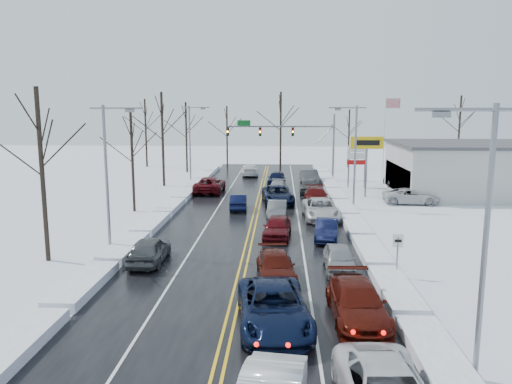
# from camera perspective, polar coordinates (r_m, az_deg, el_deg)

# --- Properties ---
(ground) EXTENTS (160.00, 160.00, 0.00)m
(ground) POSITION_cam_1_polar(r_m,az_deg,el_deg) (34.69, -0.65, -5.11)
(ground) COLOR white
(ground) RESTS_ON ground
(road_surface) EXTENTS (14.00, 84.00, 0.01)m
(road_surface) POSITION_cam_1_polar(r_m,az_deg,el_deg) (36.62, -0.45, -4.31)
(road_surface) COLOR black
(road_surface) RESTS_ON ground
(snow_bank_left) EXTENTS (1.62, 72.00, 0.49)m
(snow_bank_left) POSITION_cam_1_polar(r_m,az_deg,el_deg) (37.82, -12.06, -4.08)
(snow_bank_left) COLOR white
(snow_bank_left) RESTS_ON ground
(snow_bank_right) EXTENTS (1.62, 72.00, 0.49)m
(snow_bank_right) POSITION_cam_1_polar(r_m,az_deg,el_deg) (36.98, 11.42, -4.37)
(snow_bank_right) COLOR white
(snow_bank_right) RESTS_ON ground
(traffic_signal_mast) EXTENTS (13.28, 0.39, 8.00)m
(traffic_signal_mast) POSITION_cam_1_polar(r_m,az_deg,el_deg) (61.57, 4.17, 6.53)
(traffic_signal_mast) COLOR slate
(traffic_signal_mast) RESTS_ON ground
(tires_plus_sign) EXTENTS (3.20, 0.34, 6.00)m
(tires_plus_sign) POSITION_cam_1_polar(r_m,az_deg,el_deg) (50.33, 12.55, 5.06)
(tires_plus_sign) COLOR slate
(tires_plus_sign) RESTS_ON ground
(used_vehicles_sign) EXTENTS (2.20, 0.22, 4.65)m
(used_vehicles_sign) POSITION_cam_1_polar(r_m,az_deg,el_deg) (56.38, 11.48, 3.87)
(used_vehicles_sign) COLOR slate
(used_vehicles_sign) RESTS_ON ground
(speed_limit_sign) EXTENTS (0.55, 0.09, 2.35)m
(speed_limit_sign) POSITION_cam_1_polar(r_m,az_deg,el_deg) (27.18, 15.89, -6.13)
(speed_limit_sign) COLOR slate
(speed_limit_sign) RESTS_ON ground
(flagpole) EXTENTS (1.87, 1.20, 10.00)m
(flagpole) POSITION_cam_1_polar(r_m,az_deg,el_deg) (64.88, 14.62, 6.80)
(flagpole) COLOR silver
(flagpole) RESTS_ON ground
(dealership_building) EXTENTS (20.40, 12.40, 5.30)m
(dealership_building) POSITION_cam_1_polar(r_m,az_deg,el_deg) (56.29, 25.78, 2.40)
(dealership_building) COLOR #B3B3AE
(dealership_building) RESTS_ON ground
(streetlight_se) EXTENTS (3.20, 0.25, 9.00)m
(streetlight_se) POSITION_cam_1_polar(r_m,az_deg,el_deg) (17.06, 24.26, -3.25)
(streetlight_se) COLOR slate
(streetlight_se) RESTS_ON ground
(streetlight_ne) EXTENTS (3.20, 0.25, 9.00)m
(streetlight_ne) POSITION_cam_1_polar(r_m,az_deg,el_deg) (44.06, 11.03, 4.89)
(streetlight_ne) COLOR slate
(streetlight_ne) RESTS_ON ground
(streetlight_sw) EXTENTS (3.20, 0.25, 9.00)m
(streetlight_sw) POSITION_cam_1_polar(r_m,az_deg,el_deg) (31.44, -16.42, 2.80)
(streetlight_sw) COLOR slate
(streetlight_sw) RESTS_ON ground
(streetlight_nw) EXTENTS (3.20, 0.25, 9.00)m
(streetlight_nw) POSITION_cam_1_polar(r_m,az_deg,el_deg) (58.51, -7.38, 6.14)
(streetlight_nw) COLOR slate
(streetlight_nw) RESTS_ON ground
(tree_left_b) EXTENTS (4.00, 4.00, 10.00)m
(tree_left_b) POSITION_cam_1_polar(r_m,az_deg,el_deg) (30.70, -23.48, 5.38)
(tree_left_b) COLOR #2D231C
(tree_left_b) RESTS_ON ground
(tree_left_c) EXTENTS (3.40, 3.40, 8.50)m
(tree_left_c) POSITION_cam_1_polar(r_m,az_deg,el_deg) (43.43, -14.02, 5.55)
(tree_left_c) COLOR #2D231C
(tree_left_c) RESTS_ON ground
(tree_left_d) EXTENTS (4.20, 4.20, 10.50)m
(tree_left_d) POSITION_cam_1_polar(r_m,az_deg,el_deg) (57.06, -10.68, 8.00)
(tree_left_d) COLOR #2D231C
(tree_left_d) RESTS_ON ground
(tree_left_e) EXTENTS (3.80, 3.80, 9.50)m
(tree_left_e) POSITION_cam_1_polar(r_m,az_deg,el_deg) (68.72, -8.00, 7.76)
(tree_left_e) COLOR #2D231C
(tree_left_e) RESTS_ON ground
(tree_far_a) EXTENTS (4.00, 4.00, 10.00)m
(tree_far_a) POSITION_cam_1_polar(r_m,az_deg,el_deg) (76.18, -12.53, 8.07)
(tree_far_a) COLOR #2D231C
(tree_far_a) RESTS_ON ground
(tree_far_b) EXTENTS (3.60, 3.60, 9.00)m
(tree_far_b) POSITION_cam_1_polar(r_m,az_deg,el_deg) (74.95, -3.34, 7.72)
(tree_far_b) COLOR #2D231C
(tree_far_b) RESTS_ON ground
(tree_far_c) EXTENTS (4.40, 4.40, 11.00)m
(tree_far_c) POSITION_cam_1_polar(r_m,az_deg,el_deg) (72.48, 2.85, 8.77)
(tree_far_c) COLOR #2D231C
(tree_far_c) RESTS_ON ground
(tree_far_d) EXTENTS (3.40, 3.40, 8.50)m
(tree_far_d) POSITION_cam_1_polar(r_m,az_deg,el_deg) (74.69, 10.59, 7.30)
(tree_far_d) COLOR #2D231C
(tree_far_d) RESTS_ON ground
(tree_far_e) EXTENTS (4.20, 4.20, 10.50)m
(tree_far_e) POSITION_cam_1_polar(r_m,az_deg,el_deg) (78.87, 22.28, 7.88)
(tree_far_e) COLOR #2D231C
(tree_far_e) RESTS_ON ground
(queued_car_2) EXTENTS (3.46, 6.34, 1.69)m
(queued_car_2) POSITION_cam_1_polar(r_m,az_deg,el_deg) (21.11, 2.01, -15.17)
(queued_car_2) COLOR black
(queued_car_2) RESTS_ON ground
(queued_car_3) EXTENTS (2.37, 4.82, 1.35)m
(queued_car_3) POSITION_cam_1_polar(r_m,az_deg,el_deg) (26.49, 2.28, -9.88)
(queued_car_3) COLOR #451009
(queued_car_3) RESTS_ON ground
(queued_car_4) EXTENTS (2.13, 4.58, 1.52)m
(queued_car_4) POSITION_cam_1_polar(r_m,az_deg,el_deg) (34.38, 2.43, -5.26)
(queued_car_4) COLOR #4F0A10
(queued_car_4) RESTS_ON ground
(queued_car_5) EXTENTS (1.67, 4.37, 1.42)m
(queued_car_5) POSITION_cam_1_polar(r_m,az_deg,el_deg) (40.17, 2.42, -3.06)
(queued_car_5) COLOR #46494B
(queued_car_5) RESTS_ON ground
(queued_car_6) EXTENTS (3.31, 6.06, 1.61)m
(queued_car_6) POSITION_cam_1_polar(r_m,az_deg,el_deg) (46.55, 2.51, -1.29)
(queued_car_6) COLOR black
(queued_car_6) RESTS_ON ground
(queued_car_7) EXTENTS (2.34, 4.73, 1.32)m
(queued_car_7) POSITION_cam_1_polar(r_m,az_deg,el_deg) (51.49, 2.44, -0.22)
(queued_car_7) COLOR #96999D
(queued_car_7) RESTS_ON ground
(queued_car_8) EXTENTS (2.22, 4.75, 1.57)m
(queued_car_8) POSITION_cam_1_polar(r_m,az_deg,el_deg) (57.29, 2.35, 0.80)
(queued_car_8) COLOR black
(queued_car_8) RESTS_ON ground
(queued_car_11) EXTENTS (2.39, 5.51, 1.58)m
(queued_car_11) POSITION_cam_1_polar(r_m,az_deg,el_deg) (22.09, 11.42, -14.19)
(queued_car_11) COLOR #4B110A
(queued_car_11) RESTS_ON ground
(queued_car_12) EXTENTS (1.77, 4.19, 1.41)m
(queued_car_12) POSITION_cam_1_polar(r_m,az_deg,el_deg) (27.98, 9.46, -8.93)
(queued_car_12) COLOR gray
(queued_car_12) RESTS_ON ground
(queued_car_13) EXTENTS (1.96, 4.36, 1.39)m
(queued_car_13) POSITION_cam_1_polar(r_m,az_deg,el_deg) (34.26, 8.05, -5.40)
(queued_car_13) COLOR black
(queued_car_13) RESTS_ON ground
(queued_car_14) EXTENTS (2.92, 5.91, 1.61)m
(queued_car_14) POSITION_cam_1_polar(r_m,az_deg,el_deg) (40.37, 7.38, -3.07)
(queued_car_14) COLOR silver
(queued_car_14) RESTS_ON ground
(queued_car_15) EXTENTS (2.31, 5.38, 1.54)m
(queued_car_15) POSITION_cam_1_polar(r_m,az_deg,el_deg) (46.15, 6.87, -1.45)
(queued_car_15) COLOR #4D0A0A
(queued_car_15) RESTS_ON ground
(queued_car_16) EXTENTS (2.27, 4.55, 1.49)m
(queued_car_16) POSITION_cam_1_polar(r_m,az_deg,el_deg) (52.44, 6.09, -0.08)
(queued_car_16) COLOR #3E4143
(queued_car_16) RESTS_ON ground
(queued_car_17) EXTENTS (2.27, 5.20, 1.66)m
(queued_car_17) POSITION_cam_1_polar(r_m,az_deg,el_deg) (58.19, 6.14, 0.89)
(queued_car_17) COLOR #393B3D
(queued_car_17) RESTS_ON ground
(oncoming_car_0) EXTENTS (1.67, 4.19, 1.36)m
(oncoming_car_0) POSITION_cam_1_polar(r_m,az_deg,el_deg) (43.76, -2.01, -1.99)
(oncoming_car_0) COLOR black
(oncoming_car_0) RESTS_ON ground
(oncoming_car_1) EXTENTS (2.90, 6.05, 1.66)m
(oncoming_car_1) POSITION_cam_1_polar(r_m,az_deg,el_deg) (52.52, -5.28, -0.05)
(oncoming_car_1) COLOR #520B11
(oncoming_car_1) RESTS_ON ground
(oncoming_car_2) EXTENTS (2.31, 5.30, 1.52)m
(oncoming_car_2) POSITION_cam_1_polar(r_m,az_deg,el_deg) (65.07, -0.64, 1.88)
(oncoming_car_2) COLOR white
(oncoming_car_2) RESTS_ON ground
(oncoming_car_3) EXTENTS (1.84, 4.53, 1.54)m
(oncoming_car_3) POSITION_cam_1_polar(r_m,az_deg,el_deg) (29.68, -12.06, -7.92)
(oncoming_car_3) COLOR #464A4C
(oncoming_car_3) RESTS_ON ground
(parked_car_0) EXTENTS (5.27, 2.66, 1.43)m
(parked_car_0) POSITION_cam_1_polar(r_m,az_deg,el_deg) (48.40, 17.27, -1.30)
(parked_car_0) COLOR silver
(parked_car_0) RESTS_ON ground
(parked_car_1) EXTENTS (2.23, 5.18, 1.49)m
(parked_car_1) POSITION_cam_1_polar(r_m,az_deg,el_deg) (51.34, 19.60, -0.81)
(parked_car_1) COLOR #404345
(parked_car_1) RESTS_ON ground
(parked_car_2) EXTENTS (2.03, 4.78, 1.61)m
(parked_car_2) POSITION_cam_1_polar(r_m,az_deg,el_deg) (58.67, 15.50, 0.66)
(parked_car_2) COLOR black
(parked_car_2) RESTS_ON ground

